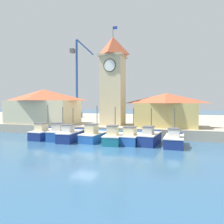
% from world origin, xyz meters
% --- Properties ---
extents(ground_plane, '(300.00, 300.00, 0.00)m').
position_xyz_m(ground_plane, '(0.00, 0.00, 0.00)').
color(ground_plane, '#2D567A').
extents(quay_wharf, '(120.00, 40.00, 1.38)m').
position_xyz_m(quay_wharf, '(0.00, 28.97, 0.69)').
color(quay_wharf, '#A89E89').
rests_on(quay_wharf, ground).
extents(fishing_boat_far_left, '(2.11, 5.09, 4.58)m').
position_xyz_m(fishing_boat_far_left, '(-8.34, 5.58, 0.76)').
color(fishing_boat_far_left, navy).
rests_on(fishing_boat_far_left, ground).
extents(fishing_boat_left_outer, '(2.29, 4.74, 4.30)m').
position_xyz_m(fishing_boat_left_outer, '(-5.81, 5.35, 0.81)').
color(fishing_boat_left_outer, '#2356A8').
rests_on(fishing_boat_left_outer, ground).
extents(fishing_boat_left_inner, '(2.14, 5.07, 4.18)m').
position_xyz_m(fishing_boat_left_inner, '(-4.05, 4.83, 0.78)').
color(fishing_boat_left_inner, navy).
rests_on(fishing_boat_left_inner, ground).
extents(fishing_boat_mid_left, '(2.49, 5.26, 4.46)m').
position_xyz_m(fishing_boat_mid_left, '(-1.18, 5.69, 0.74)').
color(fishing_boat_mid_left, '#2356A8').
rests_on(fishing_boat_mid_left, ground).
extents(fishing_boat_center, '(2.36, 4.91, 4.35)m').
position_xyz_m(fishing_boat_center, '(1.63, 4.88, 0.74)').
color(fishing_boat_center, '#196B7F').
rests_on(fishing_boat_center, ground).
extents(fishing_boat_mid_right, '(2.54, 4.74, 4.19)m').
position_xyz_m(fishing_boat_mid_right, '(3.70, 5.43, 0.73)').
color(fishing_boat_mid_right, '#2356A8').
rests_on(fishing_boat_mid_right, ground).
extents(fishing_boat_right_inner, '(2.33, 5.10, 4.23)m').
position_xyz_m(fishing_boat_right_inner, '(5.80, 5.72, 0.78)').
color(fishing_boat_right_inner, navy).
rests_on(fishing_boat_right_inner, ground).
extents(fishing_boat_right_outer, '(2.19, 4.85, 4.30)m').
position_xyz_m(fishing_boat_right_outer, '(8.54, 5.19, 0.73)').
color(fishing_boat_right_outer, navy).
rests_on(fishing_boat_right_outer, ground).
extents(clock_tower, '(3.84, 3.84, 15.40)m').
position_xyz_m(clock_tower, '(-0.98, 13.07, 8.67)').
color(clock_tower, beige).
rests_on(clock_tower, quay_wharf).
extents(warehouse_left, '(11.67, 6.89, 5.79)m').
position_xyz_m(warehouse_left, '(-13.27, 12.39, 4.34)').
color(warehouse_left, beige).
rests_on(warehouse_left, quay_wharf).
extents(warehouse_right, '(8.82, 5.72, 4.88)m').
position_xyz_m(warehouse_right, '(7.24, 12.68, 3.88)').
color(warehouse_right, tan).
rests_on(warehouse_right, quay_wharf).
extents(port_crane_near, '(3.58, 6.65, 19.07)m').
position_xyz_m(port_crane_near, '(-14.89, 28.67, 8.62)').
color(port_crane_near, navy).
rests_on(port_crane_near, quay_wharf).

